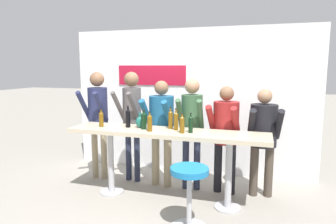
# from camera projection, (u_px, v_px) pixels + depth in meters

# --- Properties ---
(ground_plane) EXTENTS (40.00, 40.00, 0.00)m
(ground_plane) POSITION_uv_depth(u_px,v_px,m) (166.00, 200.00, 4.35)
(ground_plane) COLOR gray
(back_wall) EXTENTS (4.44, 0.12, 2.60)m
(back_wall) POSITION_uv_depth(u_px,v_px,m) (189.00, 101.00, 5.45)
(back_wall) COLOR white
(back_wall) RESTS_ON ground_plane
(tasting_table) EXTENTS (2.84, 0.59, 1.03)m
(tasting_table) POSITION_uv_depth(u_px,v_px,m) (166.00, 140.00, 4.22)
(tasting_table) COLOR beige
(tasting_table) RESTS_ON ground_plane
(bar_stool) EXTENTS (0.47, 0.47, 0.77)m
(bar_stool) POSITION_uv_depth(u_px,v_px,m) (189.00, 188.00, 3.48)
(bar_stool) COLOR #B2B2B7
(bar_stool) RESTS_ON ground_plane
(person_far_left) EXTENTS (0.39, 0.53, 1.83)m
(person_far_left) POSITION_uv_depth(u_px,v_px,m) (98.00, 112.00, 5.03)
(person_far_left) COLOR gray
(person_far_left) RESTS_ON ground_plane
(person_left) EXTENTS (0.40, 0.56, 1.84)m
(person_left) POSITION_uv_depth(u_px,v_px,m) (132.00, 113.00, 4.93)
(person_left) COLOR #23283D
(person_left) RESTS_ON ground_plane
(person_center_left) EXTENTS (0.50, 0.59, 1.70)m
(person_center_left) POSITION_uv_depth(u_px,v_px,m) (161.00, 122.00, 4.74)
(person_center_left) COLOR gray
(person_center_left) RESTS_ON ground_plane
(person_center) EXTENTS (0.41, 0.54, 1.74)m
(person_center) POSITION_uv_depth(u_px,v_px,m) (192.00, 121.00, 4.59)
(person_center) COLOR #23283D
(person_center) RESTS_ON ground_plane
(person_center_right) EXTENTS (0.50, 0.58, 1.64)m
(person_center_right) POSITION_uv_depth(u_px,v_px,m) (226.00, 128.00, 4.46)
(person_center_right) COLOR black
(person_center_right) RESTS_ON ground_plane
(person_right) EXTENTS (0.50, 0.58, 1.60)m
(person_right) POSITION_uv_depth(u_px,v_px,m) (263.00, 132.00, 4.35)
(person_right) COLOR #473D33
(person_right) RESTS_ON ground_plane
(wine_bottle_0) EXTENTS (0.07, 0.07, 0.32)m
(wine_bottle_0) POSITION_uv_depth(u_px,v_px,m) (170.00, 119.00, 4.31)
(wine_bottle_0) COLOR brown
(wine_bottle_0) RESTS_ON tasting_table
(wine_bottle_1) EXTENTS (0.06, 0.06, 0.28)m
(wine_bottle_1) POSITION_uv_depth(u_px,v_px,m) (191.00, 124.00, 4.04)
(wine_bottle_1) COLOR black
(wine_bottle_1) RESTS_ON tasting_table
(wine_bottle_2) EXTENTS (0.07, 0.07, 0.32)m
(wine_bottle_2) POSITION_uv_depth(u_px,v_px,m) (128.00, 118.00, 4.41)
(wine_bottle_2) COLOR black
(wine_bottle_2) RESTS_ON tasting_table
(wine_bottle_3) EXTENTS (0.07, 0.07, 0.28)m
(wine_bottle_3) POSITION_uv_depth(u_px,v_px,m) (150.00, 122.00, 4.13)
(wine_bottle_3) COLOR brown
(wine_bottle_3) RESTS_ON tasting_table
(wine_bottle_4) EXTENTS (0.07, 0.07, 0.26)m
(wine_bottle_4) POSITION_uv_depth(u_px,v_px,m) (101.00, 119.00, 4.46)
(wine_bottle_4) COLOR brown
(wine_bottle_4) RESTS_ON tasting_table
(wine_bottle_5) EXTENTS (0.08, 0.08, 0.28)m
(wine_bottle_5) POSITION_uv_depth(u_px,v_px,m) (144.00, 120.00, 4.28)
(wine_bottle_5) COLOR black
(wine_bottle_5) RESTS_ON tasting_table
(wine_bottle_6) EXTENTS (0.06, 0.06, 0.31)m
(wine_bottle_6) POSITION_uv_depth(u_px,v_px,m) (176.00, 120.00, 4.21)
(wine_bottle_6) COLOR brown
(wine_bottle_6) RESTS_ON tasting_table
(wine_bottle_7) EXTENTS (0.07, 0.07, 0.28)m
(wine_bottle_7) POSITION_uv_depth(u_px,v_px,m) (182.00, 124.00, 4.02)
(wine_bottle_7) COLOR brown
(wine_bottle_7) RESTS_ON tasting_table
(decorative_vase) EXTENTS (0.13, 0.13, 0.22)m
(decorative_vase) POSITION_uv_depth(u_px,v_px,m) (140.00, 122.00, 4.40)
(decorative_vase) COLOR #1E665B
(decorative_vase) RESTS_ON tasting_table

